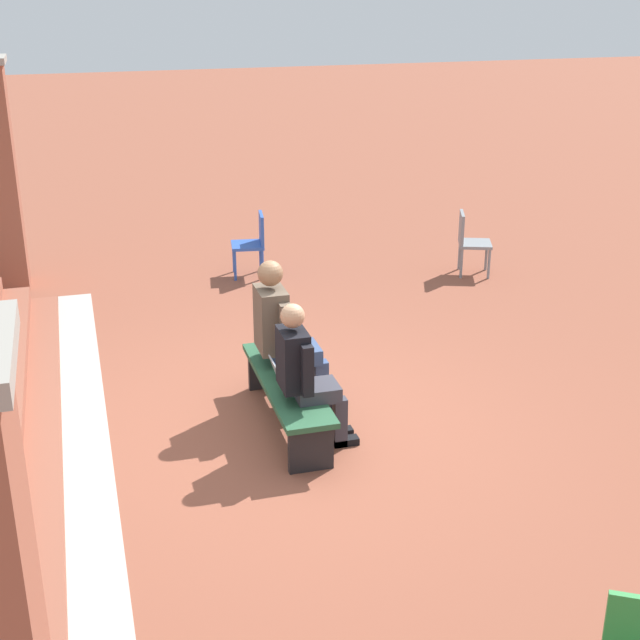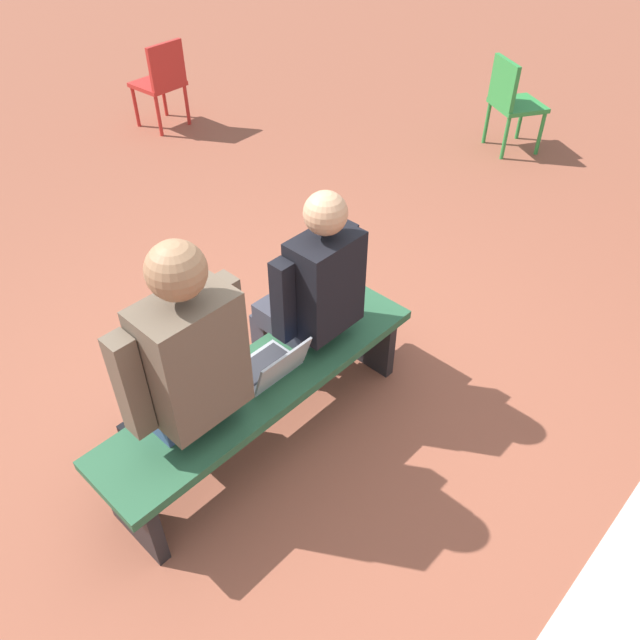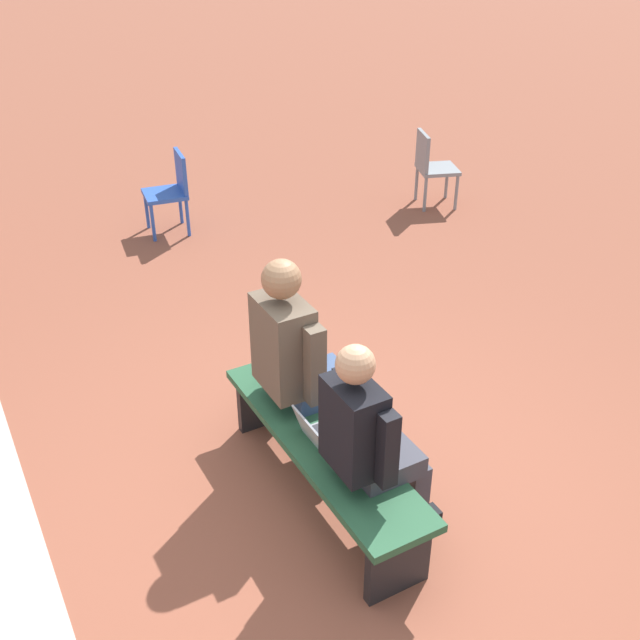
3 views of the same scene
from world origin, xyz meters
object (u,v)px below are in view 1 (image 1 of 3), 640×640
(laptop, at_px, (287,377))
(plastic_chair_far_right, at_px, (253,241))
(bench, at_px, (287,390))
(person_adult, at_px, (284,331))
(plastic_chair_near_bench_left, at_px, (469,239))
(person_student, at_px, (305,371))

(laptop, xyz_separation_m, plastic_chair_far_right, (4.24, -0.59, -0.02))
(bench, distance_m, plastic_chair_far_right, 4.23)
(person_adult, relative_size, laptop, 4.48)
(person_adult, xyz_separation_m, plastic_chair_far_right, (3.80, -0.51, -0.27))
(laptop, xyz_separation_m, plastic_chair_near_bench_left, (3.51, -3.36, -0.02))
(laptop, height_order, plastic_chair_near_bench_left, plastic_chair_near_bench_left)
(bench, bearing_deg, plastic_chair_near_bench_left, -44.02)
(plastic_chair_near_bench_left, xyz_separation_m, plastic_chair_far_right, (0.72, 2.77, 0.00))
(person_adult, xyz_separation_m, laptop, (-0.44, 0.08, -0.25))
(laptop, height_order, plastic_chair_far_right, plastic_chair_far_right)
(plastic_chair_near_bench_left, bearing_deg, plastic_chair_far_right, 75.34)
(person_adult, bearing_deg, plastic_chair_near_bench_left, -46.84)
(bench, xyz_separation_m, person_adult, (0.39, -0.07, 0.40))
(person_adult, relative_size, plastic_chair_near_bench_left, 1.71)
(plastic_chair_far_right, bearing_deg, plastic_chair_near_bench_left, -104.66)
(bench, xyz_separation_m, person_student, (-0.40, -0.07, 0.35))
(person_student, distance_m, plastic_chair_far_right, 4.62)
(laptop, distance_m, plastic_chair_near_bench_left, 4.86)
(person_student, relative_size, person_adult, 0.92)
(bench, xyz_separation_m, plastic_chair_near_bench_left, (3.47, -3.35, 0.13))
(person_student, height_order, plastic_chair_near_bench_left, person_student)
(person_student, height_order, person_adult, person_adult)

